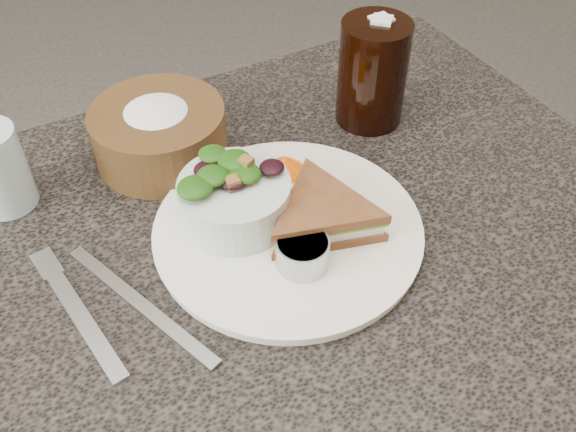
% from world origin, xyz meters
% --- Properties ---
extents(dining_table, '(1.00, 0.70, 0.75)m').
position_xyz_m(dining_table, '(0.00, 0.00, 0.38)').
color(dining_table, black).
rests_on(dining_table, floor).
extents(dinner_plate, '(0.30, 0.30, 0.01)m').
position_xyz_m(dinner_plate, '(0.06, 0.01, 0.76)').
color(dinner_plate, silver).
rests_on(dinner_plate, dining_table).
extents(sandwich, '(0.19, 0.19, 0.04)m').
position_xyz_m(sandwich, '(0.09, -0.01, 0.78)').
color(sandwich, brown).
rests_on(sandwich, dinner_plate).
extents(salad_bowl, '(0.15, 0.15, 0.07)m').
position_xyz_m(salad_bowl, '(0.01, 0.05, 0.80)').
color(salad_bowl, '#B3C2BA').
rests_on(salad_bowl, dinner_plate).
extents(dressing_ramekin, '(0.07, 0.07, 0.03)m').
position_xyz_m(dressing_ramekin, '(0.05, -0.05, 0.78)').
color(dressing_ramekin, '#A7AEB7').
rests_on(dressing_ramekin, dinner_plate).
extents(orange_wedge, '(0.08, 0.08, 0.02)m').
position_xyz_m(orange_wedge, '(0.10, 0.09, 0.77)').
color(orange_wedge, '#FF5F05').
rests_on(orange_wedge, dinner_plate).
extents(fork, '(0.04, 0.18, 0.00)m').
position_xyz_m(fork, '(-0.18, 0.00, 0.75)').
color(fork, '#AFB0B4').
rests_on(fork, dining_table).
extents(knife, '(0.09, 0.21, 0.00)m').
position_xyz_m(knife, '(-0.12, -0.01, 0.75)').
color(knife, '#9FA0A1').
rests_on(knife, dining_table).
extents(bread_basket, '(0.21, 0.21, 0.10)m').
position_xyz_m(bread_basket, '(-0.02, 0.21, 0.80)').
color(bread_basket, '#53381D').
rests_on(bread_basket, dining_table).
extents(cola_glass, '(0.11, 0.11, 0.15)m').
position_xyz_m(cola_glass, '(0.26, 0.15, 0.83)').
color(cola_glass, black).
rests_on(cola_glass, dining_table).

